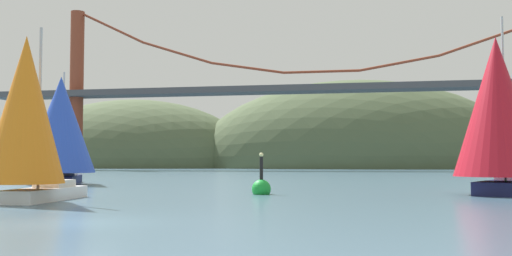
{
  "coord_description": "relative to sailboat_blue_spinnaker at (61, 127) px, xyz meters",
  "views": [
    {
      "loc": [
        8.95,
        -17.0,
        1.94
      ],
      "look_at": [
        0.0,
        29.33,
        4.54
      ],
      "focal_mm": 41.41,
      "sensor_mm": 36.0,
      "label": 1
    }
  ],
  "objects": [
    {
      "name": "sailboat_blue_spinnaker",
      "position": [
        0.0,
        0.0,
        0.0
      ],
      "size": [
        7.27,
        9.72,
        9.33
      ],
      "color": "#191E4C",
      "rests_on": "ground_plane"
    },
    {
      "name": "sailboat_orange_sail",
      "position": [
        9.14,
        -19.29,
        -0.67
      ],
      "size": [
        3.85,
        6.99,
        8.34
      ],
      "color": "white",
      "rests_on": "ground_plane"
    },
    {
      "name": "headland_left",
      "position": [
        -39.4,
        108.27,
        -4.63
      ],
      "size": [
        69.35,
        44.0,
        37.14
      ],
      "primitive_type": "ellipsoid",
      "color": "#4C5B3D",
      "rests_on": "ground_plane"
    },
    {
      "name": "suspension_bridge",
      "position": [
        15.6,
        68.27,
        11.38
      ],
      "size": [
        137.01,
        6.0,
        33.12
      ],
      "color": "brown",
      "rests_on": "ground_plane"
    },
    {
      "name": "headland_center",
      "position": [
        20.6,
        108.27,
        -4.63
      ],
      "size": [
        85.17,
        44.0,
        44.77
      ],
      "primitive_type": "ellipsoid",
      "color": "#4C5B3D",
      "rests_on": "ground_plane"
    },
    {
      "name": "sailboat_crimson_sail",
      "position": [
        31.64,
        -8.75,
        -0.01
      ],
      "size": [
        6.91,
        9.86,
        10.41
      ],
      "color": "#191E4C",
      "rests_on": "ground_plane"
    },
    {
      "name": "channel_buoy",
      "position": [
        18.43,
        -10.46,
        -4.26
      ],
      "size": [
        1.1,
        1.1,
        2.64
      ],
      "color": "green",
      "rests_on": "ground_plane"
    },
    {
      "name": "ground_plane",
      "position": [
        15.6,
        -26.73,
        -4.63
      ],
      "size": [
        360.0,
        360.0,
        0.0
      ],
      "primitive_type": "plane",
      "color": "#426075"
    }
  ]
}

